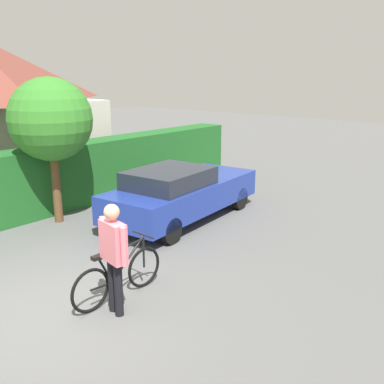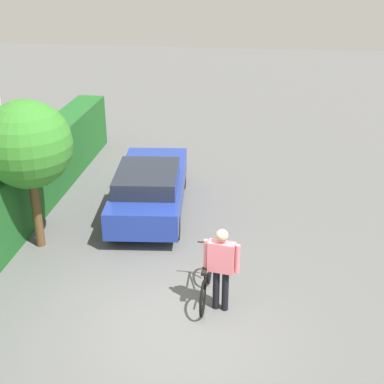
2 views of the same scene
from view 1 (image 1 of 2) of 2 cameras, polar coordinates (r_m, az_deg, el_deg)
ground_plane at (r=7.28m, az=-16.96°, el=-14.38°), size 60.00×60.00×0.00m
parked_car_near at (r=10.68m, az=-1.47°, el=-0.02°), size 4.55×2.09×1.36m
bicycle at (r=7.20m, az=-9.51°, el=-10.74°), size 1.80×0.50×0.95m
person_rider at (r=6.54m, az=-10.18°, el=-7.50°), size 0.29×0.68×1.72m
tree_kerbside at (r=10.73m, az=-17.92°, el=8.91°), size 1.93×1.93×3.45m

